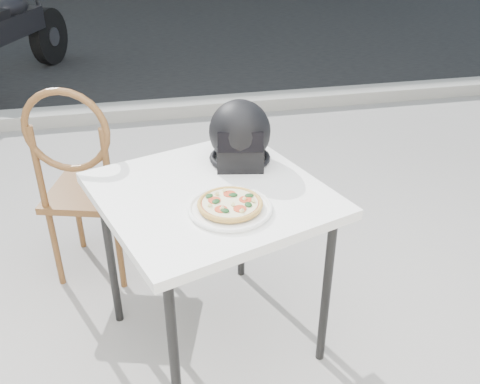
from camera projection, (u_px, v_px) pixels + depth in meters
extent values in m
plane|color=gray|center=(185.00, 338.00, 2.65)|extent=(80.00, 80.00, 0.00)
cube|color=black|center=(135.00, 24.00, 8.58)|extent=(30.00, 8.00, 0.00)
cube|color=gray|center=(149.00, 110.00, 5.16)|extent=(30.00, 0.25, 0.12)
cube|color=white|center=(211.00, 195.00, 2.25)|extent=(1.13, 1.13, 0.04)
cylinder|color=black|center=(174.00, 357.00, 2.02)|extent=(0.05, 0.05, 0.80)
cylinder|color=black|center=(326.00, 292.00, 2.35)|extent=(0.05, 0.05, 0.80)
cylinder|color=black|center=(111.00, 257.00, 2.57)|extent=(0.05, 0.05, 0.80)
cylinder|color=black|center=(241.00, 215.00, 2.89)|extent=(0.05, 0.05, 0.80)
cylinder|color=white|center=(230.00, 209.00, 2.09)|extent=(0.35, 0.35, 0.01)
torus|color=white|center=(230.00, 208.00, 2.09)|extent=(0.36, 0.36, 0.02)
cylinder|color=tan|center=(230.00, 205.00, 2.08)|extent=(0.27, 0.27, 0.01)
torus|color=tan|center=(230.00, 204.00, 2.08)|extent=(0.28, 0.28, 0.02)
cylinder|color=red|center=(230.00, 203.00, 2.08)|extent=(0.24, 0.24, 0.00)
cylinder|color=beige|center=(230.00, 203.00, 2.08)|extent=(0.23, 0.23, 0.00)
cylinder|color=#C64022|center=(245.00, 199.00, 2.09)|extent=(0.05, 0.05, 0.00)
cylinder|color=#C64022|center=(230.00, 194.00, 2.13)|extent=(0.05, 0.05, 0.00)
cylinder|color=#C64022|center=(214.00, 200.00, 2.09)|extent=(0.05, 0.05, 0.00)
cylinder|color=#C64022|center=(221.00, 209.00, 2.03)|extent=(0.05, 0.05, 0.00)
cylinder|color=#C64022|center=(240.00, 209.00, 2.03)|extent=(0.05, 0.05, 0.00)
ellipsoid|color=#153A18|center=(233.00, 195.00, 2.12)|extent=(0.04, 0.03, 0.01)
ellipsoid|color=#153A18|center=(216.00, 201.00, 2.08)|extent=(0.05, 0.05, 0.01)
ellipsoid|color=#153A18|center=(248.00, 204.00, 2.06)|extent=(0.03, 0.04, 0.01)
ellipsoid|color=#153A18|center=(225.00, 211.00, 2.02)|extent=(0.05, 0.05, 0.01)
ellipsoid|color=#153A18|center=(249.00, 195.00, 2.12)|extent=(0.04, 0.03, 0.01)
ellipsoid|color=#153A18|center=(209.00, 196.00, 2.11)|extent=(0.04, 0.05, 0.01)
cylinder|color=#F6ED96|center=(233.00, 204.00, 2.05)|extent=(0.02, 0.02, 0.02)
cylinder|color=#F6ED96|center=(217.00, 194.00, 2.12)|extent=(0.02, 0.02, 0.02)
cylinder|color=#F6ED96|center=(245.00, 199.00, 2.09)|extent=(0.02, 0.02, 0.02)
cylinder|color=#F6ED96|center=(224.00, 190.00, 2.15)|extent=(0.01, 0.02, 0.02)
cylinder|color=#F6ED96|center=(242.00, 211.00, 2.01)|extent=(0.02, 0.02, 0.02)
cylinder|color=#F6ED96|center=(210.00, 205.00, 2.05)|extent=(0.02, 0.02, 0.02)
cylinder|color=#F6ED96|center=(253.00, 201.00, 2.08)|extent=(0.02, 0.02, 0.02)
cylinder|color=#F6ED96|center=(222.00, 208.00, 2.03)|extent=(0.02, 0.02, 0.02)
ellipsoid|color=black|center=(240.00, 132.00, 2.40)|extent=(0.33, 0.34, 0.29)
cube|color=black|center=(240.00, 158.00, 2.37)|extent=(0.22, 0.14, 0.11)
torus|color=black|center=(240.00, 157.00, 2.47)|extent=(0.33, 0.33, 0.02)
cube|color=black|center=(240.00, 142.00, 2.29)|extent=(0.20, 0.07, 0.09)
cube|color=brown|center=(91.00, 192.00, 2.91)|extent=(0.55, 0.55, 0.04)
cylinder|color=brown|center=(136.00, 215.00, 3.18)|extent=(0.04, 0.04, 0.49)
cylinder|color=brown|center=(78.00, 213.00, 3.20)|extent=(0.04, 0.04, 0.49)
cylinder|color=brown|center=(119.00, 250.00, 2.88)|extent=(0.04, 0.04, 0.49)
cylinder|color=brown|center=(56.00, 247.00, 2.90)|extent=(0.04, 0.04, 0.49)
cylinder|color=brown|center=(108.00, 172.00, 2.62)|extent=(0.04, 0.04, 0.46)
cylinder|color=brown|center=(38.00, 169.00, 2.65)|extent=(0.04, 0.04, 0.46)
torus|color=brown|center=(66.00, 131.00, 2.53)|extent=(0.43, 0.15, 0.43)
cylinder|color=black|center=(49.00, 36.00, 6.55)|extent=(0.39, 0.67, 0.67)
cylinder|color=slate|center=(49.00, 36.00, 6.55)|extent=(0.23, 0.27, 0.22)
cube|color=black|center=(8.00, 28.00, 5.74)|extent=(0.65, 1.16, 0.25)
ellipsoid|color=black|center=(13.00, 6.00, 5.79)|extent=(0.41, 0.53, 0.25)
cylinder|color=slate|center=(40.00, 8.00, 6.29)|extent=(0.19, 0.35, 0.79)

